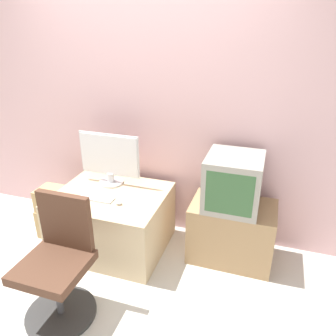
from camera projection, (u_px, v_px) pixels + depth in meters
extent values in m
plane|color=beige|center=(88.00, 312.00, 2.51)|extent=(12.00, 12.00, 0.00)
cube|color=beige|center=(147.00, 105.00, 3.12)|extent=(4.40, 0.05, 2.60)
cube|color=#CCB289|center=(113.00, 220.00, 3.14)|extent=(1.01, 0.83, 0.58)
cube|color=#A37F56|center=(231.00, 231.00, 2.99)|extent=(0.74, 0.48, 0.55)
cylinder|color=silver|center=(111.00, 182.00, 3.22)|extent=(0.24, 0.24, 0.02)
cylinder|color=silver|center=(111.00, 177.00, 3.20)|extent=(0.07, 0.07, 0.09)
cube|color=silver|center=(109.00, 155.00, 3.10)|extent=(0.61, 0.01, 0.41)
cube|color=silver|center=(109.00, 155.00, 3.10)|extent=(0.58, 0.02, 0.39)
cube|color=silver|center=(97.00, 198.00, 2.94)|extent=(0.32, 0.11, 0.01)
ellipsoid|color=silver|center=(119.00, 203.00, 2.84)|extent=(0.06, 0.04, 0.03)
cube|color=gray|center=(233.00, 182.00, 2.78)|extent=(0.46, 0.48, 0.47)
cube|color=#335B33|center=(229.00, 194.00, 2.58)|extent=(0.38, 0.01, 0.36)
cylinder|color=#333333|center=(61.00, 313.00, 2.48)|extent=(0.52, 0.52, 0.03)
cylinder|color=#4C4C51|center=(58.00, 292.00, 2.39)|extent=(0.05, 0.05, 0.39)
cube|color=#513323|center=(53.00, 267.00, 2.30)|extent=(0.46, 0.46, 0.07)
cube|color=#513323|center=(65.00, 221.00, 2.37)|extent=(0.41, 0.05, 0.44)
cube|color=tan|center=(54.00, 221.00, 3.38)|extent=(0.24, 0.27, 0.30)
cube|color=tan|center=(50.00, 199.00, 3.27)|extent=(0.22, 0.25, 0.22)
cube|color=#2D6638|center=(41.00, 252.00, 3.13)|extent=(0.17, 0.15, 0.02)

